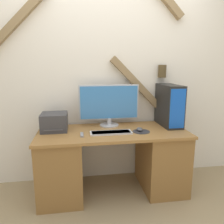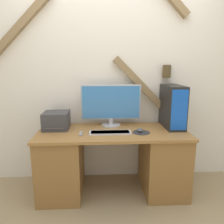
{
  "view_description": "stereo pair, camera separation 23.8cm",
  "coord_description": "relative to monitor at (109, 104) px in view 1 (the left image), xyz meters",
  "views": [
    {
      "loc": [
        -0.38,
        -1.95,
        1.45
      ],
      "look_at": [
        -0.01,
        0.35,
        0.95
      ],
      "focal_mm": 35.0,
      "sensor_mm": 36.0,
      "label": 1
    },
    {
      "loc": [
        -0.14,
        -1.98,
        1.45
      ],
      "look_at": [
        -0.01,
        0.35,
        0.95
      ],
      "focal_mm": 35.0,
      "sensor_mm": 36.0,
      "label": 2
    }
  ],
  "objects": [
    {
      "name": "printer",
      "position": [
        -0.63,
        -0.1,
        -0.17
      ],
      "size": [
        0.28,
        0.29,
        0.2
      ],
      "color": "#38383D",
      "rests_on": "desk"
    },
    {
      "name": "desk",
      "position": [
        0.01,
        -0.22,
        -0.62
      ],
      "size": [
        1.65,
        0.7,
        0.73
      ],
      "color": "olive",
      "rests_on": "ground_plane"
    },
    {
      "name": "keyboard",
      "position": [
        -0.02,
        -0.32,
        -0.26
      ],
      "size": [
        0.45,
        0.15,
        0.02
      ],
      "color": "silver",
      "rests_on": "desk"
    },
    {
      "name": "monitor",
      "position": [
        0.0,
        0.0,
        0.0
      ],
      "size": [
        0.71,
        0.23,
        0.49
      ],
      "color": "#B7B7BC",
      "rests_on": "desk"
    },
    {
      "name": "mousepad",
      "position": [
        0.31,
        -0.31,
        -0.26
      ],
      "size": [
        0.19,
        0.19,
        0.0
      ],
      "color": "#2D2D33",
      "rests_on": "desk"
    },
    {
      "name": "mouse",
      "position": [
        0.3,
        -0.28,
        -0.24
      ],
      "size": [
        0.06,
        0.1,
        0.04
      ],
      "color": "#4C4C51",
      "rests_on": "mousepad"
    },
    {
      "name": "computer_tower",
      "position": [
        0.72,
        -0.09,
        -0.02
      ],
      "size": [
        0.2,
        0.45,
        0.49
      ],
      "color": "black",
      "rests_on": "desk"
    },
    {
      "name": "remote_control",
      "position": [
        -0.34,
        -0.33,
        -0.26
      ],
      "size": [
        0.03,
        0.14,
        0.02
      ],
      "color": "gray",
      "rests_on": "desk"
    },
    {
      "name": "ground_plane",
      "position": [
        0.01,
        -0.57,
        -1.0
      ],
      "size": [
        12.0,
        12.0,
        0.0
      ],
      "primitive_type": "plane",
      "color": "#9E8966"
    },
    {
      "name": "wall_back",
      "position": [
        0.01,
        0.18,
        0.36
      ],
      "size": [
        6.4,
        0.15,
        2.7
      ],
      "color": "white",
      "rests_on": "ground_plane"
    }
  ]
}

